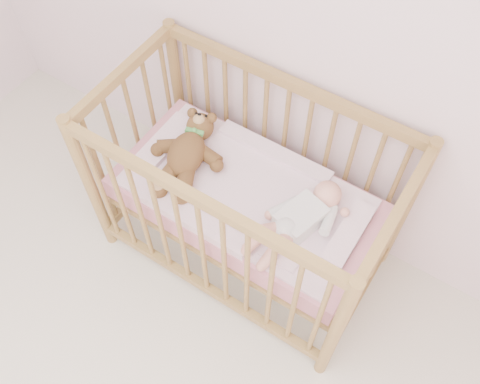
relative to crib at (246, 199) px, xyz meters
The scene contains 6 objects.
wall_back 0.94m from the crib, 83.65° to the left, with size 4.00×0.02×2.70m, color white.
crib is the anchor object (origin of this frame).
mattress 0.01m from the crib, ahead, with size 1.22×0.62×0.13m, color pink.
blanket 0.06m from the crib, ahead, with size 1.10×0.58×0.06m, color #F1A6C6, non-canonical shape.
baby 0.32m from the crib, ahead, with size 0.27×0.57×0.14m, color silver, non-canonical shape.
teddy_bear 0.35m from the crib, behind, with size 0.38×0.53×0.15m, color brown, non-canonical shape.
Camera 1 is at (0.67, 0.44, 2.61)m, focal length 40.00 mm.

